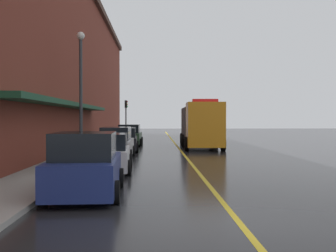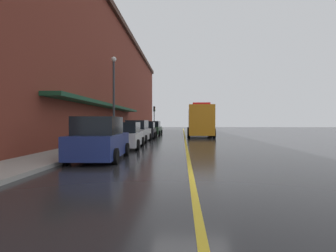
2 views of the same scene
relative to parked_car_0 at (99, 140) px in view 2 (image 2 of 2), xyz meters
name	(u,v)px [view 2 (image 2 of 2)]	position (x,y,z in m)	size (l,w,h in m)	color
ground_plane	(184,136)	(3.93, 21.54, -0.88)	(112.00, 112.00, 0.00)	#232326
sidewalk_left	(134,135)	(-2.27, 21.54, -0.80)	(2.40, 70.00, 0.15)	#9E9B93
lane_center_stripe	(184,136)	(3.93, 21.54, -0.87)	(0.16, 70.00, 0.01)	gold
brick_building_left	(79,79)	(-8.77, 20.53, 5.95)	(11.77, 64.00, 13.64)	maroon
parked_car_0	(99,140)	(0.00, 0.00, 0.00)	(2.27, 4.34, 1.90)	navy
parked_car_1	(126,136)	(0.06, 5.43, -0.10)	(2.13, 4.41, 1.66)	silver
parked_car_2	(138,132)	(-0.11, 11.02, -0.04)	(1.97, 4.67, 1.81)	silver
parked_car_3	(147,131)	(-0.05, 16.49, -0.10)	(2.07, 4.63, 1.65)	black
parked_car_4	(153,129)	(-0.06, 22.57, -0.05)	(2.16, 4.61, 1.78)	#2D5133
utility_truck	(200,121)	(5.69, 19.67, 0.87)	(3.04, 9.37, 3.66)	orange
parking_meter_0	(142,127)	(-1.42, 22.72, 0.18)	(0.14, 0.18, 1.33)	#4C4C51
parking_meter_1	(81,134)	(-1.42, 1.56, 0.18)	(0.14, 0.18, 1.33)	#4C4C51
street_lamp_left	(114,89)	(-2.02, 10.50, 3.52)	(0.44, 0.44, 6.94)	#33383D
traffic_light_near	(154,114)	(-1.36, 36.73, 2.28)	(0.38, 0.36, 4.30)	#232326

